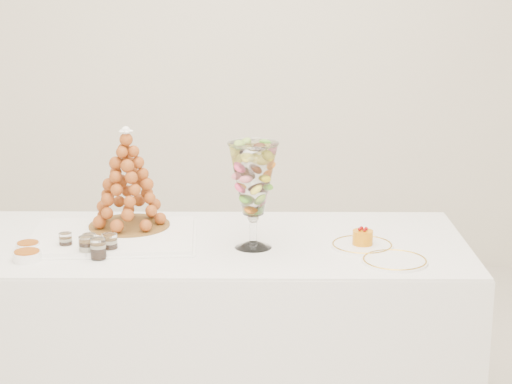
{
  "coord_description": "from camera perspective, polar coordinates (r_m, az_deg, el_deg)",
  "views": [
    {
      "loc": [
        0.07,
        -2.84,
        1.72
      ],
      "look_at": [
        0.1,
        0.22,
        0.93
      ],
      "focal_mm": 60.0,
      "sensor_mm": 36.0,
      "label": 1
    }
  ],
  "objects": [
    {
      "name": "verrine_c",
      "position": [
        3.05,
        -9.72,
        -3.43
      ],
      "size": [
        0.06,
        0.06,
        0.07
      ],
      "primitive_type": "cylinder",
      "rotation": [
        0.0,
        0.0,
        0.03
      ],
      "color": "white",
      "rests_on": "buffet_table"
    },
    {
      "name": "spare_plate",
      "position": [
        2.96,
        9.23,
        -4.57
      ],
      "size": [
        0.22,
        0.22,
        0.01
      ],
      "primitive_type": "cylinder",
      "color": "white",
      "rests_on": "buffet_table"
    },
    {
      "name": "macaron_vase",
      "position": [
        3.02,
        -0.19,
        0.78
      ],
      "size": [
        0.17,
        0.17,
        0.38
      ],
      "color": "white",
      "rests_on": "buffet_table"
    },
    {
      "name": "verrine_a",
      "position": [
        3.12,
        -12.57,
        -3.24
      ],
      "size": [
        0.06,
        0.06,
        0.06
      ],
      "primitive_type": "cylinder",
      "rotation": [
        0.0,
        0.0,
        0.29
      ],
      "color": "white",
      "rests_on": "buffet_table"
    },
    {
      "name": "lace_tray",
      "position": [
        3.22,
        -9.51,
        -2.94
      ],
      "size": [
        0.61,
        0.47,
        0.02
      ],
      "primitive_type": "cube",
      "rotation": [
        0.0,
        0.0,
        0.05
      ],
      "color": "white",
      "rests_on": "buffet_table"
    },
    {
      "name": "verrine_b",
      "position": [
        3.09,
        -11.04,
        -3.32
      ],
      "size": [
        0.05,
        0.05,
        0.06
      ],
      "primitive_type": "cylinder",
      "rotation": [
        0.0,
        0.0,
        -0.04
      ],
      "color": "white",
      "rests_on": "buffet_table"
    },
    {
      "name": "ramekin_front",
      "position": [
        3.05,
        -15.02,
        -4.15
      ],
      "size": [
        0.1,
        0.1,
        0.03
      ],
      "primitive_type": "cylinder",
      "color": "white",
      "rests_on": "buffet_table"
    },
    {
      "name": "ramekin_back",
      "position": [
        3.15,
        -14.95,
        -3.54
      ],
      "size": [
        0.08,
        0.08,
        0.03
      ],
      "primitive_type": "cylinder",
      "color": "white",
      "rests_on": "buffet_table"
    },
    {
      "name": "mousse_cake",
      "position": [
        3.1,
        7.13,
        -3.01
      ],
      "size": [
        0.07,
        0.07,
        0.06
      ],
      "color": "orange",
      "rests_on": "cake_plate"
    },
    {
      "name": "verrine_d",
      "position": [
        3.03,
        -11.22,
        -3.58
      ],
      "size": [
        0.07,
        0.07,
        0.07
      ],
      "primitive_type": "cylinder",
      "rotation": [
        0.0,
        0.0,
        0.35
      ],
      "color": "white",
      "rests_on": "buffet_table"
    },
    {
      "name": "croquembouche",
      "position": [
        3.26,
        -8.56,
        0.91
      ],
      "size": [
        0.31,
        0.31,
        0.38
      ],
      "rotation": [
        0.0,
        0.0,
        -0.23
      ],
      "color": "brown",
      "rests_on": "lace_tray"
    },
    {
      "name": "verrine_e",
      "position": [
        3.0,
        -10.47,
        -3.73
      ],
      "size": [
        0.06,
        0.06,
        0.07
      ],
      "primitive_type": "cylinder",
      "rotation": [
        0.0,
        0.0,
        -0.14
      ],
      "color": "white",
      "rests_on": "buffet_table"
    },
    {
      "name": "cake_plate",
      "position": [
        3.11,
        7.08,
        -3.57
      ],
      "size": [
        0.22,
        0.22,
        0.01
      ],
      "primitive_type": "cylinder",
      "color": "white",
      "rests_on": "buffet_table"
    },
    {
      "name": "buffet_table",
      "position": [
        3.3,
        -3.82,
        -9.54
      ],
      "size": [
        2.0,
        0.83,
        0.75
      ],
      "rotation": [
        0.0,
        0.0,
        -0.02
      ],
      "color": "white",
      "rests_on": "ground"
    }
  ]
}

